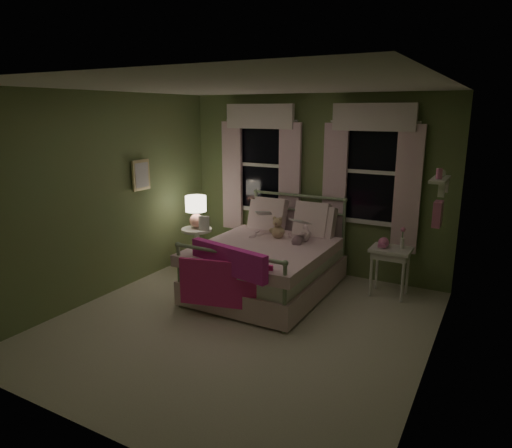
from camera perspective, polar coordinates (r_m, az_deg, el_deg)
The scene contains 18 objects.
room_shell at distance 4.90m, azimuth -1.97°, elevation 1.47°, with size 4.20×4.20×4.20m.
bed at distance 6.10m, azimuth 1.59°, elevation -4.92°, with size 1.58×2.03×1.18m.
pink_throw at distance 5.19m, azimuth -3.64°, elevation -5.77°, with size 1.10×0.39×0.71m.
child_left at distance 6.44m, azimuth 1.13°, elevation 1.06°, with size 0.26×0.17×0.70m, color #F7D1DD.
child_right at distance 6.20m, azimuth 5.71°, elevation 0.70°, with size 0.36×0.28×0.75m, color #F7D1DD.
book_left at distance 6.22m, azimuth 0.05°, elevation 0.98°, with size 0.20×0.27×0.03m, color beige.
book_right at distance 5.99m, azimuth 4.76°, elevation 0.00°, with size 0.20×0.27×0.02m, color beige.
teddy_bear at distance 6.21m, azimuth 2.73°, elevation -0.67°, with size 0.23×0.18×0.31m.
nightstand_left at distance 6.93m, azimuth -7.38°, elevation -2.41°, with size 0.46×0.46×0.65m.
table_lamp at distance 6.80m, azimuth -7.52°, elevation 1.93°, with size 0.31×0.31×0.48m.
book_nightstand at distance 6.75m, azimuth -7.15°, elevation -0.75°, with size 0.16×0.22×0.02m, color beige.
nightstand_right at distance 6.13m, azimuth 16.48°, elevation -3.80°, with size 0.50×0.40×0.64m.
pink_toy at distance 6.10m, azimuth 15.66°, elevation -2.27°, with size 0.14×0.19×0.14m.
bud_vase at distance 6.09m, azimuth 17.84°, elevation -1.67°, with size 0.06×0.06×0.28m.
window_left at distance 7.01m, azimuth 0.56°, elevation 7.94°, with size 1.34×0.13×1.96m.
window_right at distance 6.39m, azimuth 14.20°, elevation 6.92°, with size 1.34×0.13×1.96m.
wall_shelf at distance 4.92m, azimuth 21.92°, elevation 3.15°, with size 0.15×0.50×0.60m.
framed_picture at distance 6.51m, azimuth -14.17°, elevation 5.95°, with size 0.03×0.32×0.42m.
Camera 1 is at (2.46, -4.11, 2.36)m, focal length 32.00 mm.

